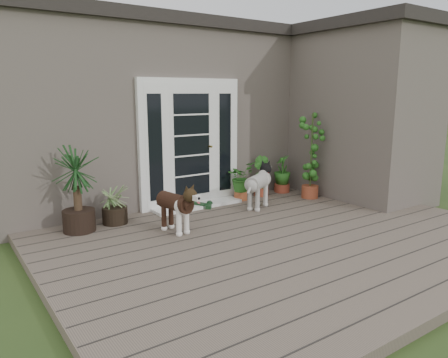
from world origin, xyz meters
TOP-DOWN VIEW (x-y plane):
  - deck at (0.00, 0.40)m, footprint 6.20×4.60m
  - house_main at (0.00, 4.65)m, footprint 7.40×4.00m
  - roof_main at (0.00, 4.65)m, footprint 7.60×4.20m
  - house_wing at (2.90, 1.50)m, footprint 1.60×2.40m
  - roof_wing at (2.90, 1.50)m, footprint 1.80×2.60m
  - door_unit at (-0.20, 2.60)m, footprint 1.90×0.14m
  - door_step at (-0.20, 2.40)m, footprint 1.60×0.40m
  - brindle_dog at (-1.15, 1.43)m, footprint 0.44×0.80m
  - white_dog at (0.59, 1.75)m, footprint 0.86×0.69m
  - spider_plant at (-1.70, 2.30)m, footprint 0.73×0.73m
  - yucca at (-2.24, 2.22)m, footprint 1.04×1.04m
  - herb_a at (0.69, 2.36)m, footprint 0.62×0.62m
  - herb_b at (1.21, 2.40)m, footprint 0.40×0.40m
  - herb_c at (1.74, 2.40)m, footprint 0.52×0.52m
  - sapling at (1.84, 1.76)m, footprint 0.52×0.52m
  - clog_left at (-0.20, 2.35)m, footprint 0.27×0.37m
  - clog_right at (-0.07, 2.24)m, footprint 0.28×0.30m

SIDE VIEW (x-z plane):
  - deck at x=0.00m, z-range 0.00..0.12m
  - door_step at x=-0.20m, z-range 0.12..0.17m
  - clog_right at x=-0.07m, z-range 0.12..0.20m
  - clog_left at x=-0.20m, z-range 0.12..0.22m
  - herb_b at x=1.21m, z-range 0.12..0.66m
  - herb_c at x=1.74m, z-range 0.12..0.71m
  - herb_a at x=0.69m, z-range 0.12..0.75m
  - brindle_dog at x=-1.15m, z-range 0.12..0.75m
  - spider_plant at x=-1.70m, z-range 0.12..0.78m
  - white_dog at x=0.59m, z-range 0.12..0.78m
  - yucca at x=-2.24m, z-range 0.12..1.34m
  - sapling at x=1.84m, z-range 0.12..1.74m
  - door_unit at x=-0.20m, z-range 0.12..2.27m
  - house_main at x=0.00m, z-range 0.00..3.10m
  - house_wing at x=2.90m, z-range 0.00..3.10m
  - roof_main at x=0.00m, z-range 3.10..3.30m
  - roof_wing at x=2.90m, z-range 3.10..3.30m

